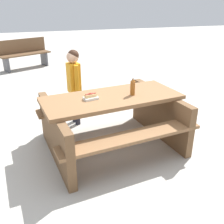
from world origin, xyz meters
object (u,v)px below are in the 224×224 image
Objects in this scene: park_bench_mid at (24,53)px; child_in_coat at (74,78)px; hotdog_tray at (91,97)px; picnic_table at (112,117)px; soda_bottle at (133,87)px.

child_in_coat is at bearing 100.08° from park_bench_mid.
hotdog_tray is 5.22m from park_bench_mid.
hotdog_tray is (0.29, 0.02, 0.34)m from picnic_table.
park_bench_mid is at bearing -78.01° from picnic_table.
soda_bottle is 1.23× the size of hotdog_tray.
child_in_coat is at bearing -56.82° from soda_bottle.
picnic_table is 0.50m from soda_bottle.
picnic_table is 1.01m from child_in_coat.
child_in_coat is (0.05, -0.92, -0.00)m from hotdog_tray.
park_bench_mid is at bearing -75.22° from soda_bottle.
park_bench_mid reaches higher than hotdog_tray.
child_in_coat reaches higher than soda_bottle.
child_in_coat is at bearing -69.41° from picnic_table.
picnic_table is 1.60× the size of child_in_coat.
picnic_table is at bearing -7.43° from soda_bottle.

